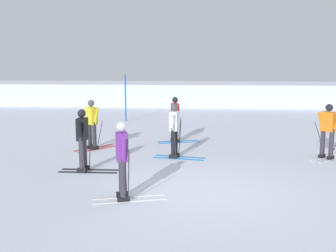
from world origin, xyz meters
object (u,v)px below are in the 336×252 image
object	(u,v)px
skier_red	(175,118)
skier_black	(83,138)
skier_white	(175,129)
trail_marker_pole	(126,98)
skier_purple	(123,158)
skier_orange	(328,130)
skier_yellow	(92,123)

from	to	relation	value
skier_red	skier_black	distance (m)	4.76
skier_black	skier_white	xyz separation A→B (m)	(2.37, 1.76, 0.00)
trail_marker_pole	skier_purple	bearing A→B (deg)	-79.01
skier_orange	trail_marker_pole	bearing A→B (deg)	136.08
skier_black	skier_purple	bearing A→B (deg)	-54.12
skier_purple	skier_red	bearing A→B (deg)	83.87
skier_white	skier_red	bearing A→B (deg)	93.59
skier_purple	trail_marker_pole	size ratio (longest dim) A/B	0.72
skier_orange	skier_purple	xyz separation A→B (m)	(-5.54, -4.17, 0.00)
skier_orange	skier_black	size ratio (longest dim) A/B	1.00
skier_black	skier_orange	bearing A→B (deg)	16.13
skier_red	trail_marker_pole	xyz separation A→B (m)	(-2.95, 5.35, 0.27)
skier_orange	skier_purple	size ratio (longest dim) A/B	1.00
trail_marker_pole	skier_black	bearing A→B (deg)	-85.60
skier_red	skier_yellow	world-z (taller)	same
skier_orange	skier_purple	distance (m)	6.93
skier_orange	skier_white	bearing A→B (deg)	-176.53
skier_black	skier_yellow	bearing A→B (deg)	101.19
trail_marker_pole	skier_yellow	bearing A→B (deg)	-88.40
skier_red	skier_yellow	size ratio (longest dim) A/B	1.00
skier_red	skier_yellow	distance (m)	3.12
skier_yellow	skier_black	xyz separation A→B (m)	(0.55, -2.76, 0.00)
skier_yellow	trail_marker_pole	distance (m)	6.81
skier_yellow	skier_white	distance (m)	3.08
skier_purple	skier_yellow	bearing A→B (deg)	113.09
skier_purple	skier_white	xyz separation A→B (m)	(0.83, 3.88, -0.00)
skier_orange	skier_purple	world-z (taller)	same
skier_purple	skier_yellow	distance (m)	5.30
skier_red	trail_marker_pole	size ratio (longest dim) A/B	0.72
skier_orange	skier_red	distance (m)	5.32
skier_yellow	skier_black	distance (m)	2.81
skier_orange	skier_red	size ratio (longest dim) A/B	1.00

